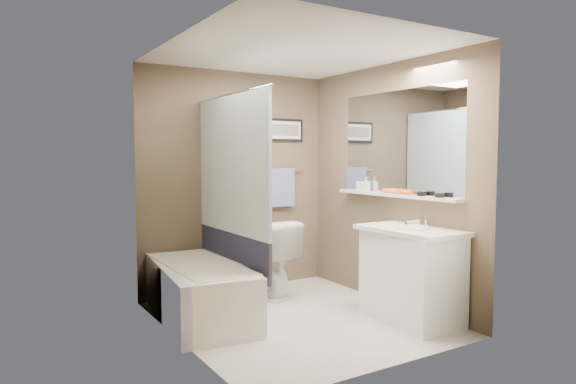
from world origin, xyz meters
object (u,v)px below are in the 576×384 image
bathtub (200,292)px  vanity (411,277)px  toilet (264,258)px  soap_bottle (366,184)px  candle_bowl_far (422,194)px  hair_brush_back (391,191)px  glass_jar (360,186)px  hair_brush_front (403,192)px  candle_bowl_near (440,195)px

bathtub → vanity: vanity is taller
toilet → soap_bottle: 1.33m
candle_bowl_far → toilet: bearing=123.6°
hair_brush_back → glass_jar: 0.48m
bathtub → toilet: size_ratio=1.85×
toilet → candle_bowl_far: size_ratio=9.00×
candle_bowl_far → soap_bottle: size_ratio=0.62×
hair_brush_front → hair_brush_back: size_ratio=1.00×
toilet → hair_brush_back: (0.90, -0.95, 0.73)m
bathtub → toilet: (0.88, 0.39, 0.15)m
vanity → glass_jar: 1.24m
candle_bowl_far → candle_bowl_near: bearing=-90.0°
hair_brush_front → vanity: bearing=-121.8°
candle_bowl_near → glass_jar: (0.00, 1.10, 0.03)m
hair_brush_front → hair_brush_back: same height
candle_bowl_near → hair_brush_back: hair_brush_back is taller
hair_brush_front → soap_bottle: bearing=90.0°
candle_bowl_near → candle_bowl_far: size_ratio=1.00×
hair_brush_back → soap_bottle: 0.38m
hair_brush_front → hair_brush_back: (0.00, 0.18, 0.00)m
candle_bowl_near → hair_brush_back: bearing=90.0°
hair_brush_front → hair_brush_back: bearing=90.0°
toilet → hair_brush_front: size_ratio=3.68×
vanity → hair_brush_back: bearing=73.3°
hair_brush_front → candle_bowl_far: bearing=-90.0°
candle_bowl_far → bathtub: bearing=151.4°
glass_jar → soap_bottle: soap_bottle is taller
toilet → candle_bowl_near: 1.96m
toilet → hair_brush_front: (0.90, -1.13, 0.73)m
candle_bowl_far → vanity: bearing=-161.1°
soap_bottle → toilet: bearing=147.5°
candle_bowl_near → hair_brush_front: bearing=90.0°
candle_bowl_far → glass_jar: (0.00, 0.89, 0.03)m
vanity → candle_bowl_far: size_ratio=10.00×
toilet → soap_bottle: (0.90, -0.57, 0.78)m
candle_bowl_far → hair_brush_back: bearing=90.0°
bathtub → candle_bowl_near: bearing=-27.0°
vanity → candle_bowl_far: 0.76m
vanity → candle_bowl_near: 0.77m
vanity → candle_bowl_far: candle_bowl_far is taller
candle_bowl_near → soap_bottle: (0.00, 1.00, 0.05)m
candle_bowl_near → candle_bowl_far: bearing=90.0°
glass_jar → hair_brush_front: bearing=-90.0°
vanity → glass_jar: bearing=83.6°
glass_jar → toilet: bearing=152.5°
hair_brush_front → bathtub: bearing=157.5°
bathtub → hair_brush_back: bearing=-10.9°
hair_brush_back → glass_jar: glass_jar is taller
bathtub → hair_brush_back: (1.79, -0.56, 0.89)m
candle_bowl_near → candle_bowl_far: 0.21m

